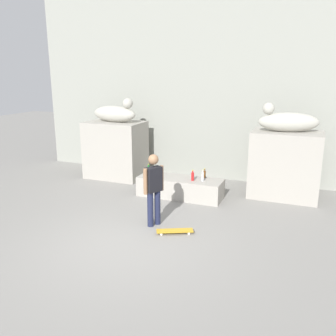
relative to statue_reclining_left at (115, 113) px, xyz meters
name	(u,v)px	position (x,y,z in m)	size (l,w,h in m)	color
ground_plane	(127,245)	(2.65, -4.30, -2.13)	(40.00, 40.00, 0.00)	gray
facade_wall	(207,76)	(2.65, 1.35, 1.16)	(11.91, 0.60, 6.59)	gray
pedestal_left	(116,150)	(-0.04, 0.01, -1.21)	(1.85, 1.24, 1.85)	#A39E93
pedestal_right	(285,165)	(5.33, 0.01, -1.21)	(1.85, 1.24, 1.85)	#A39E93
statue_reclining_left	(115,113)	(0.00, 0.00, 0.00)	(1.66, 0.78, 0.78)	#B2AFA2
statue_reclining_right	(287,121)	(5.30, 0.00, 0.00)	(1.69, 0.92, 0.78)	#B2AFA2
ledge_block	(180,187)	(2.65, -1.13, -1.86)	(2.37, 0.80, 0.55)	#A39E93
skater	(154,187)	(2.75, -3.18, -1.21)	(0.35, 0.48, 1.67)	#1E233F
skateboard	(175,231)	(3.36, -3.43, -2.07)	(0.81, 0.53, 0.08)	gold
bottle_clear	(203,176)	(3.31, -1.16, -1.45)	(0.06, 0.06, 0.32)	silver
bottle_brown	(205,174)	(3.26, -0.82, -1.48)	(0.07, 0.07, 0.26)	#593314
bottle_red	(193,176)	(3.04, -1.23, -1.46)	(0.08, 0.08, 0.30)	red
bottle_green	(149,170)	(1.66, -1.09, -1.45)	(0.08, 0.08, 0.31)	#1E722D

